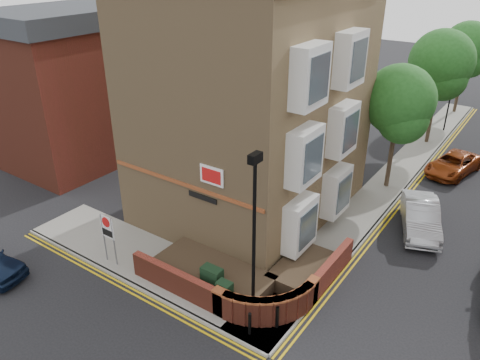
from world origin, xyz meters
name	(u,v)px	position (x,y,z in m)	size (l,w,h in m)	color
ground	(197,319)	(0.00, 0.00, 0.00)	(120.00, 120.00, 0.00)	black
pavement_corner	(155,263)	(-3.50, 1.50, 0.06)	(13.00, 3.00, 0.12)	gray
pavement_main	(398,173)	(2.00, 16.00, 0.06)	(2.00, 32.00, 0.12)	gray
kerb_side	(128,282)	(-3.50, 0.00, 0.06)	(13.00, 0.15, 0.12)	gray
kerb_main_near	(415,178)	(3.00, 16.00, 0.06)	(0.15, 32.00, 0.12)	gray
yellow_lines_side	(124,287)	(-3.50, -0.25, 0.01)	(13.00, 0.28, 0.01)	gold
yellow_lines_main	(419,180)	(3.25, 16.00, 0.01)	(0.28, 32.00, 0.01)	gold
corner_building	(255,87)	(-2.84, 8.00, 6.23)	(8.95, 10.40, 13.60)	#91734D
garden_wall	(237,283)	(0.00, 2.50, 0.00)	(6.80, 6.00, 1.20)	maroon
lamppost	(254,240)	(1.60, 1.20, 3.34)	(0.25, 0.50, 6.30)	black
utility_cabinet_large	(212,281)	(-0.30, 1.30, 0.72)	(0.80, 0.45, 1.20)	black
utility_cabinet_small	(224,295)	(0.50, 1.00, 0.67)	(0.55, 0.40, 1.10)	black
bollard_near	(250,324)	(2.00, 0.40, 0.57)	(0.11, 0.11, 0.90)	black
bollard_far	(277,317)	(2.60, 1.20, 0.57)	(0.11, 0.11, 0.90)	black
zone_sign	(108,231)	(-5.00, 0.50, 1.64)	(0.72, 0.07, 2.20)	slate
side_building	(87,84)	(-15.00, 8.00, 4.55)	(6.40, 10.40, 9.00)	maroon
tree_near	(399,105)	(2.00, 14.05, 4.70)	(3.64, 3.65, 6.70)	#382B1E
tree_mid	(441,66)	(2.00, 22.05, 5.20)	(4.03, 4.03, 7.42)	#382B1E
tree_far	(467,51)	(2.00, 30.05, 4.91)	(3.81, 3.81, 7.00)	#382B1E
traffic_light_assembly	(451,94)	(2.40, 25.00, 2.78)	(0.20, 0.16, 4.20)	black
silver_car_near	(421,217)	(4.75, 10.58, 0.71)	(1.50, 4.31, 1.42)	#A1A4A8
red_car_main	(453,164)	(4.55, 17.97, 0.58)	(1.93, 4.20, 1.17)	maroon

